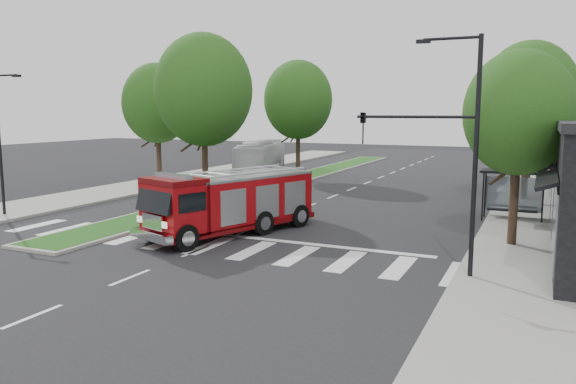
{
  "coord_description": "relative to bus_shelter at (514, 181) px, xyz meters",
  "views": [
    {
      "loc": [
        12.5,
        -22.49,
        5.59
      ],
      "look_at": [
        1.6,
        1.38,
        1.8
      ],
      "focal_mm": 35.0,
      "sensor_mm": 36.0,
      "label": 1
    }
  ],
  "objects": [
    {
      "name": "tree_right_far",
      "position": [
        0.3,
        15.85,
        3.8
      ],
      "size": [
        5.0,
        5.0,
        8.73
      ],
      "color": "black",
      "rests_on": "ground"
    },
    {
      "name": "tree_median_far",
      "position": [
        -17.2,
        11.85,
        4.45
      ],
      "size": [
        5.6,
        5.6,
        9.72
      ],
      "color": "black",
      "rests_on": "ground"
    },
    {
      "name": "ground",
      "position": [
        -11.2,
        -8.15,
        -2.04
      ],
      "size": [
        140.0,
        140.0,
        0.0
      ],
      "primitive_type": "plane",
      "color": "black",
      "rests_on": "ground"
    },
    {
      "name": "sidewalk_right",
      "position": [
        1.3,
        1.85,
        -1.96
      ],
      "size": [
        5.0,
        80.0,
        0.15
      ],
      "primitive_type": "cube",
      "color": "gray",
      "rests_on": "ground"
    },
    {
      "name": "streetlight_left_near",
      "position": [
        -24.56,
        -10.15,
        2.16
      ],
      "size": [
        1.9,
        0.2,
        7.5
      ],
      "color": "black",
      "rests_on": "ground"
    },
    {
      "name": "streetlight_right_far",
      "position": [
        -0.85,
        11.85,
        2.44
      ],
      "size": [
        2.11,
        0.2,
        8.0
      ],
      "color": "black",
      "rests_on": "ground"
    },
    {
      "name": "city_bus",
      "position": [
        -21.15,
        12.81,
        -0.52
      ],
      "size": [
        5.51,
        11.17,
        3.03
      ],
      "primitive_type": "imported",
      "rotation": [
        0.0,
        0.0,
        0.29
      ],
      "color": "silver",
      "rests_on": "ground"
    },
    {
      "name": "tree_left_mid",
      "position": [
        -25.2,
        3.85,
        4.12
      ],
      "size": [
        5.2,
        5.2,
        9.16
      ],
      "color": "black",
      "rests_on": "ground"
    },
    {
      "name": "fire_engine",
      "position": [
        -11.53,
        -8.8,
        -0.59
      ],
      "size": [
        5.34,
        9.09,
        3.03
      ],
      "rotation": [
        0.0,
        0.0,
        -0.34
      ],
      "color": "#580407",
      "rests_on": "ground"
    },
    {
      "name": "tree_right_mid",
      "position": [
        0.3,
        5.85,
        4.45
      ],
      "size": [
        5.6,
        5.6,
        9.72
      ],
      "color": "black",
      "rests_on": "ground"
    },
    {
      "name": "tree_median_near",
      "position": [
        -17.2,
        -2.15,
        4.77
      ],
      "size": [
        5.8,
        5.8,
        10.16
      ],
      "color": "black",
      "rests_on": "ground"
    },
    {
      "name": "tree_right_near",
      "position": [
        0.3,
        -6.15,
        3.47
      ],
      "size": [
        4.4,
        4.4,
        8.05
      ],
      "color": "black",
      "rests_on": "ground"
    },
    {
      "name": "median",
      "position": [
        -17.2,
        9.85,
        -1.96
      ],
      "size": [
        3.0,
        50.0,
        0.15
      ],
      "color": "gray",
      "rests_on": "ground"
    },
    {
      "name": "streetlight_right_near",
      "position": [
        -1.59,
        -11.65,
        2.63
      ],
      "size": [
        4.08,
        0.22,
        8.0
      ],
      "color": "black",
      "rests_on": "ground"
    },
    {
      "name": "sidewalk_left",
      "position": [
        -25.7,
        1.85,
        -1.96
      ],
      "size": [
        5.0,
        80.0,
        0.15
      ],
      "primitive_type": "cube",
      "color": "gray",
      "rests_on": "ground"
    },
    {
      "name": "bus_shelter",
      "position": [
        0.0,
        0.0,
        0.0
      ],
      "size": [
        3.2,
        1.6,
        2.61
      ],
      "color": "black",
      "rests_on": "ground"
    }
  ]
}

